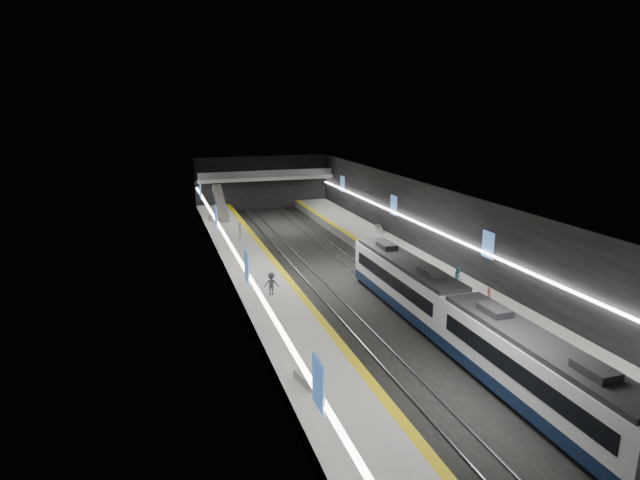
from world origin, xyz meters
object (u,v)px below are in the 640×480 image
object	(u,v)px
escalator	(220,203)
bench_left_near	(306,380)
passenger_right_b	(458,278)
passenger_left_a	(240,231)
train	(458,317)
bench_right_far	(379,228)
bench_left_far	(211,219)
passenger_left_b	(271,284)
passenger_right_a	(489,298)

from	to	relation	value
escalator	bench_left_near	world-z (taller)	escalator
passenger_right_b	passenger_left_a	size ratio (longest dim) A/B	0.98
train	passenger_right_b	distance (m)	9.17
train	bench_right_far	size ratio (longest dim) A/B	14.61
bench_left_near	bench_right_far	size ratio (longest dim) A/B	0.97
bench_left_far	passenger_left_b	distance (m)	29.31
train	passenger_right_b	xyz separation A→B (m)	(4.85, 7.78, -0.29)
bench_left_near	bench_right_far	distance (m)	36.70
escalator	train	bearing A→B (deg)	-76.54
escalator	bench_left_far	distance (m)	2.76
passenger_right_b	passenger_left_b	size ratio (longest dim) A/B	0.98
bench_left_near	passenger_left_a	distance (m)	32.79
passenger_left_b	passenger_left_a	bearing A→B (deg)	-77.00
train	escalator	distance (m)	42.96
passenger_left_a	bench_left_near	bearing A→B (deg)	20.59
train	bench_left_far	xyz separation A→B (m)	(-11.51, 40.16, -0.96)
passenger_left_a	passenger_right_a	bearing A→B (deg)	52.29
escalator	passenger_left_a	world-z (taller)	escalator
passenger_right_b	passenger_left_b	bearing A→B (deg)	129.54
escalator	passenger_left_a	bearing A→B (deg)	-87.55
passenger_left_b	escalator	bearing A→B (deg)	-75.37
train	passenger_left_a	xyz separation A→B (m)	(-9.48, 29.52, -0.27)
train	bench_left_near	distance (m)	11.72
train	passenger_left_b	world-z (taller)	train
passenger_right_b	escalator	bearing A→B (deg)	74.99
bench_right_far	passenger_right_a	distance (m)	25.31
bench_left_far	bench_right_far	xyz separation A→B (m)	(18.49, -11.52, 0.01)
passenger_right_b	passenger_left_b	world-z (taller)	passenger_left_b
train	bench_left_far	distance (m)	41.79
bench_left_far	train	bearing A→B (deg)	-74.85
bench_right_far	passenger_left_b	world-z (taller)	passenger_left_b
escalator	bench_left_far	world-z (taller)	escalator
train	escalator	xyz separation A→B (m)	(-10.00, 41.77, 0.70)
train	escalator	bearing A→B (deg)	103.46
bench_left_near	passenger_left_a	world-z (taller)	passenger_left_a
bench_right_far	bench_left_near	bearing A→B (deg)	-103.45
train	passenger_left_b	size ratio (longest dim) A/B	16.35
bench_right_far	passenger_right_b	xyz separation A→B (m)	(-2.13, -20.86, 0.65)
bench_left_far	bench_right_far	bearing A→B (deg)	-32.76
bench_left_far	passenger_right_a	world-z (taller)	passenger_right_a
train	passenger_left_a	world-z (taller)	train
bench_right_far	passenger_left_a	bearing A→B (deg)	-166.75
bench_right_far	passenger_left_a	distance (m)	16.49
bench_right_far	passenger_left_a	size ratio (longest dim) A/B	1.11
passenger_left_a	passenger_left_b	distance (m)	18.62
train	passenger_right_b	bearing A→B (deg)	58.10
escalator	passenger_right_b	distance (m)	37.10
bench_left_near	bench_left_far	distance (m)	43.38
bench_left_far	passenger_right_a	size ratio (longest dim) A/B	1.27
passenger_left_a	bench_left_far	bearing A→B (deg)	-145.50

